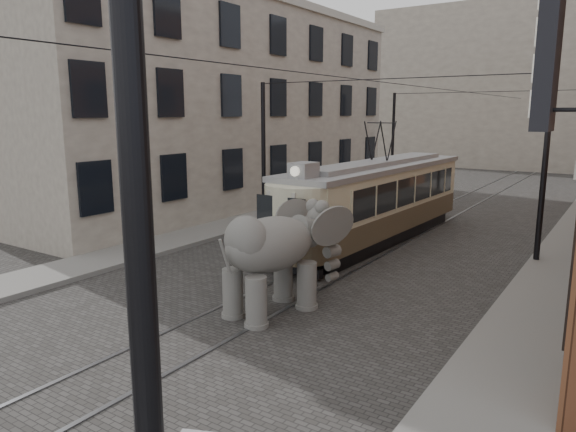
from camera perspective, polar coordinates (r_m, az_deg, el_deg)
The scene contains 9 objects.
ground at distance 14.99m, azimuth 1.22°, elevation -7.44°, with size 120.00×120.00×0.00m, color #3D3A38.
tram_rails at distance 14.98m, azimuth 1.22°, elevation -7.40°, with size 1.54×80.00×0.02m, color slate, non-canonical shape.
sidewalk_right at distance 12.99m, azimuth 24.65°, elevation -11.11°, with size 2.00×60.00×0.15m, color slate.
sidewalk_left at distance 19.10m, azimuth -15.52°, elevation -3.54°, with size 2.00×60.00×0.15m, color slate.
stucco_building at distance 28.82m, azimuth -6.76°, elevation 11.47°, with size 7.00×24.00×10.00m, color gray.
distant_block at distance 52.62m, azimuth 25.87°, elevation 12.43°, with size 28.00×10.00×14.00m, color gray.
catenary at distance 18.80m, azimuth 8.96°, elevation 5.57°, with size 11.00×30.20×6.00m, color black, non-canonical shape.
tram at distance 19.93m, azimuth 9.76°, elevation 3.61°, with size 2.31×11.21×4.45m, color beige, non-canonical shape.
elephant at distance 12.63m, azimuth -1.92°, elevation -4.80°, with size 2.35×4.27×2.61m, color slate, non-canonical shape.
Camera 1 is at (7.59, -12.02, 4.75)m, focal length 32.92 mm.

